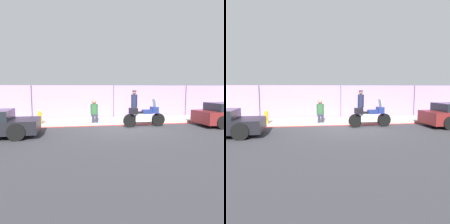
# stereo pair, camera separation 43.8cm
# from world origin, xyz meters

# --- Properties ---
(ground_plane) EXTENTS (120.00, 120.00, 0.00)m
(ground_plane) POSITION_xyz_m (0.00, 0.00, 0.00)
(ground_plane) COLOR #38383D
(sidewalk) EXTENTS (38.96, 2.53, 0.14)m
(sidewalk) POSITION_xyz_m (0.00, 2.11, 0.07)
(sidewalk) COLOR #ADA89E
(sidewalk) RESTS_ON ground_plane
(curb_paint_stripe) EXTENTS (38.96, 0.18, 0.01)m
(curb_paint_stripe) POSITION_xyz_m (0.00, 0.75, 0.00)
(curb_paint_stripe) COLOR red
(curb_paint_stripe) RESTS_ON ground_plane
(storefront_fence) EXTENTS (37.01, 0.17, 2.23)m
(storefront_fence) POSITION_xyz_m (-0.00, 3.46, 1.12)
(storefront_fence) COLOR #AD7FC6
(storefront_fence) RESTS_ON ground_plane
(motorcycle) EXTENTS (2.31, 0.55, 1.48)m
(motorcycle) POSITION_xyz_m (1.03, 0.06, 0.60)
(motorcycle) COLOR black
(motorcycle) RESTS_ON ground_plane
(officer_standing) EXTENTS (0.38, 0.38, 1.78)m
(officer_standing) POSITION_xyz_m (0.95, 1.67, 1.05)
(officer_standing) COLOR #191E38
(officer_standing) RESTS_ON sidewalk
(person_seated_on_curb) EXTENTS (0.42, 0.68, 1.28)m
(person_seated_on_curb) POSITION_xyz_m (-1.50, 1.31, 0.84)
(person_seated_on_curb) COLOR #2D3342
(person_seated_on_curb) RESTS_ON sidewalk
(fire_hydrant) EXTENTS (0.23, 0.28, 0.71)m
(fire_hydrant) POSITION_xyz_m (-4.47, 1.20, 0.49)
(fire_hydrant) COLOR gold
(fire_hydrant) RESTS_ON sidewalk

